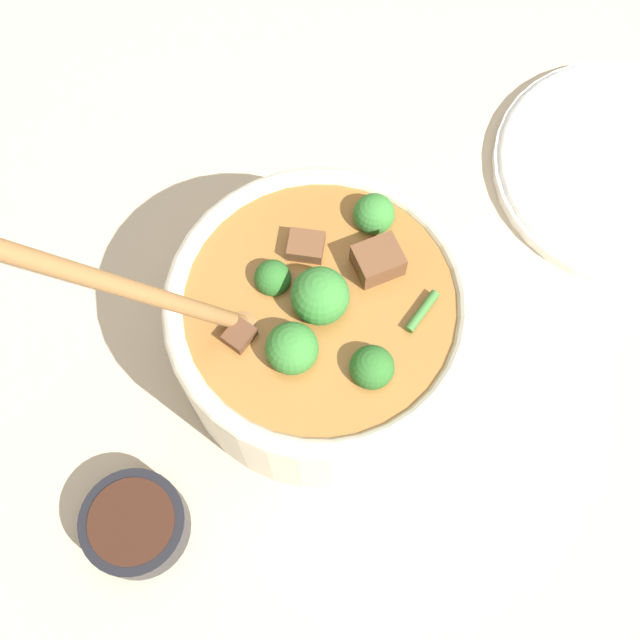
# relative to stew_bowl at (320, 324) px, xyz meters

# --- Properties ---
(ground_plane) EXTENTS (4.00, 4.00, 0.00)m
(ground_plane) POSITION_rel_stew_bowl_xyz_m (-0.00, -0.00, -0.06)
(ground_plane) COLOR #C6B293
(stew_bowl) EXTENTS (0.27, 0.23, 0.29)m
(stew_bowl) POSITION_rel_stew_bowl_xyz_m (0.00, 0.00, 0.00)
(stew_bowl) COLOR beige
(stew_bowl) RESTS_ON ground_plane
(condiment_bowl) EXTENTS (0.08, 0.08, 0.04)m
(condiment_bowl) POSITION_rel_stew_bowl_xyz_m (0.09, 0.18, -0.05)
(condiment_bowl) COLOR black
(condiment_bowl) RESTS_ON ground_plane
(empty_plate) EXTENTS (0.24, 0.24, 0.02)m
(empty_plate) POSITION_rel_stew_bowl_xyz_m (-0.21, -0.26, -0.06)
(empty_plate) COLOR white
(empty_plate) RESTS_ON ground_plane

